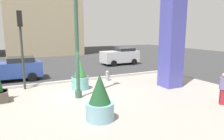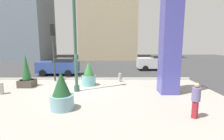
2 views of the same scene
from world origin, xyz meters
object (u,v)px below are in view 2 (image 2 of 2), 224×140
at_px(lamp_post, 75,36).
at_px(concrete_bollard, 0,89).
at_px(fire_hydrant, 120,77).
at_px(car_passing_lane, 59,66).
at_px(traffic_light_corner, 53,43).
at_px(pedestrian_on_sidewalk, 196,99).
at_px(potted_plant_near_left, 62,93).
at_px(car_far_lane, 155,62).
at_px(art_pillar_blue, 170,45).
at_px(potted_plant_by_pillar, 89,75).
at_px(potted_plant_near_right, 27,74).

height_order(lamp_post, concrete_bollard, lamp_post).
xyz_separation_m(fire_hydrant, car_passing_lane, (-6.04, 3.14, 0.49)).
relative_size(traffic_light_corner, pedestrian_on_sidewalk, 2.99).
bearing_deg(potted_plant_near_left, fire_hydrant, 62.13).
bearing_deg(car_far_lane, lamp_post, -129.84).
bearing_deg(art_pillar_blue, car_passing_lane, 144.65).
relative_size(fire_hydrant, concrete_bollard, 1.00).
distance_m(lamp_post, car_passing_lane, 7.23).
distance_m(car_far_lane, pedestrian_on_sidewalk, 13.24).
bearing_deg(concrete_bollard, car_passing_lane, 75.28).
distance_m(concrete_bollard, pedestrian_on_sidewalk, 11.26).
bearing_deg(fire_hydrant, car_passing_lane, 152.50).
xyz_separation_m(car_passing_lane, pedestrian_on_sidewalk, (8.94, -10.14, 0.01)).
xyz_separation_m(potted_plant_by_pillar, fire_hydrant, (2.45, 1.25, -0.42)).
bearing_deg(potted_plant_near_right, lamp_post, -17.23).
xyz_separation_m(art_pillar_blue, fire_hydrant, (-2.94, 3.23, -2.72)).
height_order(lamp_post, potted_plant_near_left, lamp_post).
height_order(fire_hydrant, traffic_light_corner, traffic_light_corner).
distance_m(potted_plant_near_right, pedestrian_on_sidewalk, 11.25).
relative_size(potted_plant_near_left, car_passing_lane, 0.47).
bearing_deg(art_pillar_blue, potted_plant_by_pillar, 159.85).
distance_m(potted_plant_near_right, car_passing_lane, 4.85).
relative_size(potted_plant_near_left, concrete_bollard, 2.53).
bearing_deg(art_pillar_blue, potted_plant_near_right, 170.78).
height_order(potted_plant_near_left, pedestrian_on_sidewalk, potted_plant_near_left).
height_order(concrete_bollard, car_passing_lane, car_passing_lane).
bearing_deg(potted_plant_near_left, art_pillar_blue, 24.26).
bearing_deg(concrete_bollard, potted_plant_near_right, 66.74).
bearing_deg(potted_plant_by_pillar, potted_plant_near_left, -98.52).
bearing_deg(art_pillar_blue, lamp_post, 176.22).
distance_m(art_pillar_blue, concrete_bollard, 11.06).
height_order(potted_plant_near_right, concrete_bollard, potted_plant_near_right).
distance_m(traffic_light_corner, car_far_lane, 11.79).
height_order(potted_plant_by_pillar, potted_plant_near_right, potted_plant_near_right).
bearing_deg(traffic_light_corner, concrete_bollard, -120.98).
bearing_deg(lamp_post, potted_plant_near_right, 162.77).
relative_size(lamp_post, potted_plant_near_right, 3.08).
height_order(fire_hydrant, car_passing_lane, car_passing_lane).
bearing_deg(potted_plant_near_right, pedestrian_on_sidewalk, -28.54).
distance_m(art_pillar_blue, potted_plant_near_right, 10.28).
relative_size(fire_hydrant, car_far_lane, 0.19).
xyz_separation_m(fire_hydrant, concrete_bollard, (-7.78, -3.47, 0.01)).
distance_m(concrete_bollard, car_far_lane, 15.57).
distance_m(potted_plant_by_pillar, potted_plant_near_left, 4.78).
bearing_deg(potted_plant_by_pillar, concrete_bollard, -157.33).
relative_size(lamp_post, concrete_bollard, 9.95).
bearing_deg(concrete_bollard, lamp_post, 7.76).
xyz_separation_m(concrete_bollard, traffic_light_corner, (2.25, 3.75, 2.80)).
xyz_separation_m(potted_plant_near_right, pedestrian_on_sidewalk, (9.88, -5.37, -0.08)).
bearing_deg(art_pillar_blue, car_far_lane, 80.96).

